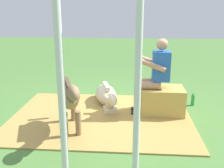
# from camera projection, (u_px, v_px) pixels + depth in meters

# --- Properties ---
(ground_plane) EXTENTS (24.00, 24.00, 0.00)m
(ground_plane) POSITION_uv_depth(u_px,v_px,m) (114.00, 113.00, 4.87)
(ground_plane) COLOR #4C7A38
(hay_patch) EXTENTS (3.17, 2.36, 0.02)m
(hay_patch) POSITION_uv_depth(u_px,v_px,m) (101.00, 117.00, 4.70)
(hay_patch) COLOR #AD8C47
(hay_patch) RESTS_ON ground
(hay_bale) EXTENTS (0.77, 0.55, 0.50)m
(hay_bale) POSITION_uv_depth(u_px,v_px,m) (162.00, 101.00, 4.79)
(hay_bale) COLOR tan
(hay_bale) RESTS_ON ground
(person_seated) EXTENTS (0.66, 0.41, 1.38)m
(person_seated) POSITION_uv_depth(u_px,v_px,m) (154.00, 73.00, 4.66)
(person_seated) COLOR tan
(person_seated) RESTS_ON ground
(pony_standing) EXTENTS (0.65, 1.29, 0.93)m
(pony_standing) POSITION_uv_depth(u_px,v_px,m) (69.00, 98.00, 4.02)
(pony_standing) COLOR #8C6B4C
(pony_standing) RESTS_ON ground
(pony_lying) EXTENTS (0.61, 1.36, 0.42)m
(pony_lying) POSITION_uv_depth(u_px,v_px,m) (107.00, 95.00, 5.27)
(pony_lying) COLOR beige
(pony_lying) RESTS_ON ground
(soda_bottle) EXTENTS (0.07, 0.07, 0.27)m
(soda_bottle) POSITION_uv_depth(u_px,v_px,m) (193.00, 99.00, 5.24)
(soda_bottle) COLOR #268C3F
(soda_bottle) RESTS_ON ground
(tent_pole_left) EXTENTS (0.06, 0.06, 2.32)m
(tent_pole_left) POSITION_uv_depth(u_px,v_px,m) (137.00, 100.00, 2.20)
(tent_pole_left) COLOR silver
(tent_pole_left) RESTS_ON ground
(tent_pole_mid) EXTENTS (0.06, 0.06, 2.32)m
(tent_pole_mid) POSITION_uv_depth(u_px,v_px,m) (62.00, 107.00, 2.04)
(tent_pole_mid) COLOR silver
(tent_pole_mid) RESTS_ON ground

